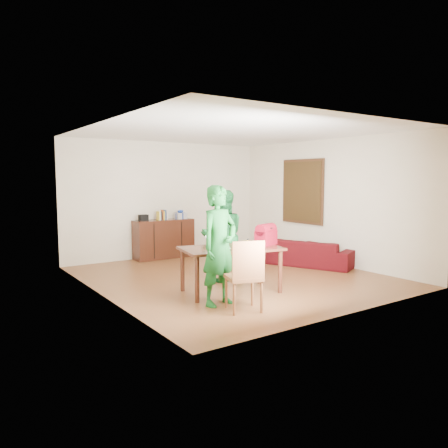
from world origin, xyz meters
TOP-DOWN VIEW (x-y plane):
  - room at (0.01, 0.13)m, footprint 5.20×5.70m
  - table at (-0.69, -0.88)m, footprint 1.73×1.19m
  - chair at (-1.12, -1.81)m, footprint 0.57×0.56m
  - person_near at (-1.23, -1.36)m, footprint 0.71×0.54m
  - person_far at (-0.35, -0.17)m, footprint 0.97×0.87m
  - laptop at (-0.93, -0.89)m, footprint 0.31×0.22m
  - bananas at (-0.69, -1.27)m, footprint 0.19×0.16m
  - bottle at (-0.59, -1.21)m, footprint 0.06×0.06m
  - red_bag at (-0.06, -1.01)m, footprint 0.43×0.33m
  - sofa at (1.95, -0.03)m, footprint 1.44×2.02m

SIDE VIEW (x-z plane):
  - sofa at x=1.95m, z-range 0.00..0.55m
  - chair at x=-1.12m, z-range -0.21..0.80m
  - table at x=-0.69m, z-range 0.28..1.02m
  - bananas at x=-0.69m, z-range 0.74..0.80m
  - laptop at x=-0.93m, z-range 0.68..0.89m
  - person_far at x=-0.35m, z-range 0.00..1.65m
  - bottle at x=-0.59m, z-range 0.74..0.91m
  - person_near at x=-1.23m, z-range 0.00..1.76m
  - red_bag at x=-0.06m, z-range 0.74..1.02m
  - room at x=0.01m, z-range -0.14..2.76m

